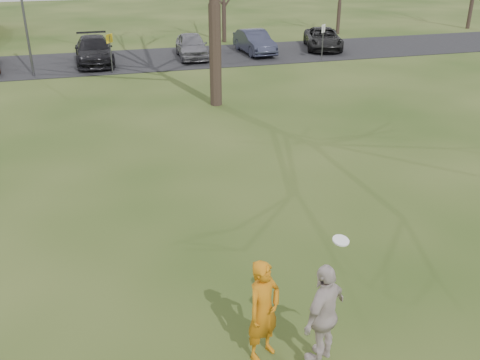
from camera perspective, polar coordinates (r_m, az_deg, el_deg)
name	(u,v)px	position (r m, az deg, el deg)	size (l,w,h in m)	color
ground	(300,346)	(10.03, 6.45, -17.23)	(120.00, 120.00, 0.00)	#1E380F
parking_strip	(144,60)	(32.67, -10.21, 12.56)	(62.00, 6.50, 0.04)	black
player_defender	(264,311)	(9.21, 2.56, -13.81)	(0.69, 0.45, 1.89)	#BF6D0F
car_3	(94,50)	(32.14, -15.39, 13.25)	(2.05, 5.03, 1.46)	black
car_4	(192,46)	(32.68, -5.20, 14.15)	(1.68, 4.19, 1.43)	slate
car_5	(255,42)	(33.87, 1.57, 14.58)	(1.48, 4.23, 1.39)	#2D3044
car_6	(323,38)	(35.70, 8.89, 14.75)	(2.15, 4.67, 1.30)	black
catching_play	(324,314)	(8.95, 9.02, -13.99)	(1.15, 1.00, 2.18)	#C0B0AC
sign_yellow	(110,46)	(29.33, -13.75, 13.75)	(0.35, 0.35, 2.08)	#47474C
sign_white	(323,36)	(32.08, 8.88, 15.03)	(0.35, 0.35, 2.08)	#47474C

